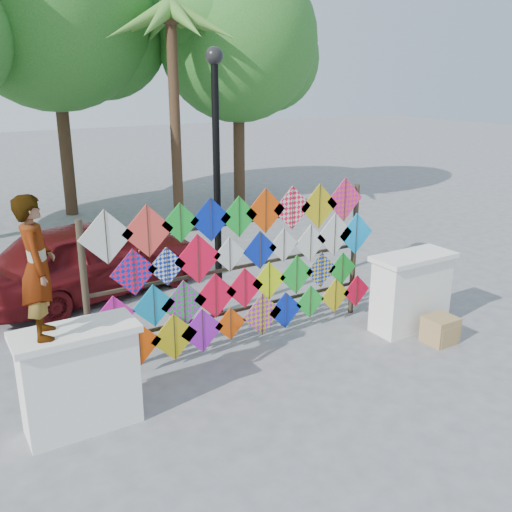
% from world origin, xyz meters
% --- Properties ---
extents(ground, '(80.00, 80.00, 0.00)m').
position_xyz_m(ground, '(0.00, 0.00, 0.00)').
color(ground, gray).
rests_on(ground, ground).
extents(parapet_left, '(1.40, 0.65, 1.28)m').
position_xyz_m(parapet_left, '(-2.70, -0.20, 0.65)').
color(parapet_left, white).
rests_on(parapet_left, ground).
extents(parapet_right, '(1.40, 0.65, 1.28)m').
position_xyz_m(parapet_right, '(2.70, -0.20, 0.65)').
color(parapet_right, white).
rests_on(parapet_right, ground).
extents(kite_rack, '(4.95, 0.24, 2.45)m').
position_xyz_m(kite_rack, '(0.08, 0.72, 1.25)').
color(kite_rack, '#30271A').
rests_on(kite_rack, ground).
extents(tree_mid, '(6.30, 5.60, 8.61)m').
position_xyz_m(tree_mid, '(0.11, 11.03, 5.77)').
color(tree_mid, '#4C3220').
rests_on(tree_mid, ground).
extents(tree_east, '(5.40, 4.80, 7.42)m').
position_xyz_m(tree_east, '(5.09, 9.53, 4.99)').
color(tree_east, '#4C3220').
rests_on(tree_east, ground).
extents(palm_tree, '(3.62, 3.62, 5.83)m').
position_xyz_m(palm_tree, '(2.20, 8.00, 4.95)').
color(palm_tree, '#4C3220').
rests_on(palm_tree, ground).
extents(vendor_woman, '(0.48, 0.64, 1.59)m').
position_xyz_m(vendor_woman, '(-3.02, -0.20, 2.08)').
color(vendor_woman, '#99999E').
rests_on(vendor_woman, parapet_left).
extents(sedan, '(4.61, 2.68, 1.47)m').
position_xyz_m(sedan, '(-1.33, 4.03, 0.74)').
color(sedan, '#5B0F13').
rests_on(sedan, ground).
extents(lamppost, '(0.28, 0.28, 4.46)m').
position_xyz_m(lamppost, '(0.30, 2.00, 2.69)').
color(lamppost, black).
rests_on(lamppost, ground).
extents(cardboard_box_near, '(0.47, 0.42, 0.42)m').
position_xyz_m(cardboard_box_near, '(2.72, -0.85, 0.21)').
color(cardboard_box_near, '#A4834F').
rests_on(cardboard_box_near, ground).
extents(cardboard_box_far, '(0.38, 0.35, 0.32)m').
position_xyz_m(cardboard_box_far, '(2.72, -0.89, 0.16)').
color(cardboard_box_far, '#A4834F').
rests_on(cardboard_box_far, ground).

